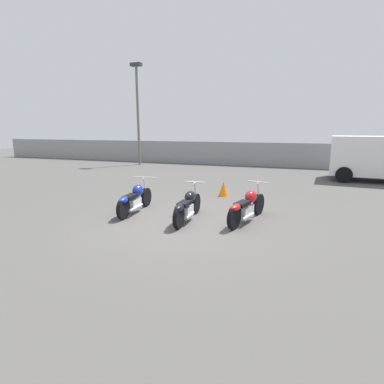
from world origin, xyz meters
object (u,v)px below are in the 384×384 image
(light_pole_left, at_px, (138,105))
(motorcycle_slot_0, at_px, (135,199))
(motorcycle_slot_1, at_px, (188,206))
(traffic_cone_near, at_px, (224,189))
(motorcycle_slot_2, at_px, (247,207))

(light_pole_left, distance_m, motorcycle_slot_0, 12.25)
(motorcycle_slot_0, bearing_deg, light_pole_left, 115.52)
(light_pole_left, bearing_deg, motorcycle_slot_0, -61.84)
(light_pole_left, height_order, motorcycle_slot_1, light_pole_left)
(motorcycle_slot_0, xyz_separation_m, traffic_cone_near, (1.89, 2.93, -0.13))
(motorcycle_slot_1, bearing_deg, motorcycle_slot_2, 14.39)
(light_pole_left, relative_size, motorcycle_slot_0, 3.19)
(traffic_cone_near, bearing_deg, motorcycle_slot_2, -65.59)
(motorcycle_slot_1, distance_m, motorcycle_slot_2, 1.52)
(motorcycle_slot_0, xyz_separation_m, motorcycle_slot_2, (3.14, 0.18, 0.00))
(motorcycle_slot_0, height_order, traffic_cone_near, motorcycle_slot_0)
(light_pole_left, height_order, motorcycle_slot_0, light_pole_left)
(motorcycle_slot_0, distance_m, motorcycle_slot_1, 1.69)
(light_pole_left, bearing_deg, traffic_cone_near, -45.00)
(light_pole_left, distance_m, traffic_cone_near, 11.11)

